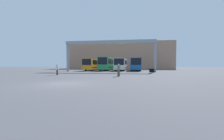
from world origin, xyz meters
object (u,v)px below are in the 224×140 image
bus_slot_3 (136,64)px  tire_stack (152,70)px  bus_slot_2 (121,64)px  bus_slot_0 (93,64)px  pedestrian_near_left (57,69)px  pedestrian_near_right (119,70)px  bus_slot_1 (107,63)px

bus_slot_3 → tire_stack: 8.55m
bus_slot_2 → tire_stack: bearing=-51.1°
bus_slot_0 → bus_slot_3: bus_slot_3 is taller
bus_slot_2 → bus_slot_3: bearing=-11.6°
bus_slot_0 → tire_stack: 16.80m
pedestrian_near_left → tire_stack: size_ratio=1.52×
bus_slot_0 → tire_stack: bearing=-29.6°
bus_slot_3 → pedestrian_near_right: (-2.36, -20.42, -0.95)m
tire_stack → pedestrian_near_left: bearing=-141.3°
bus_slot_1 → pedestrian_near_right: bus_slot_1 is taller
tire_stack → bus_slot_2: bearing=128.9°
pedestrian_near_right → pedestrian_near_left: (-8.86, 1.10, -0.00)m
bus_slot_0 → tire_stack: size_ratio=11.27×
bus_slot_3 → pedestrian_near_left: size_ratio=6.82×
pedestrian_near_right → tire_stack: 13.76m
bus_slot_3 → pedestrian_near_left: (-11.22, -19.33, -0.95)m
bus_slot_2 → pedestrian_near_right: 21.27m
bus_slot_0 → pedestrian_near_right: 22.76m
pedestrian_near_right → tire_stack: size_ratio=1.53×
bus_slot_2 → tire_stack: (6.95, -8.61, -1.40)m
pedestrian_near_right → pedestrian_near_left: 8.93m
bus_slot_2 → bus_slot_3: 3.88m
bus_slot_1 → pedestrian_near_right: (5.25, -20.32, -1.07)m
bus_slot_1 → bus_slot_2: bus_slot_1 is taller
bus_slot_2 → pedestrian_near_left: (-7.42, -20.11, -0.92)m
bus_slot_2 → bus_slot_3: bus_slot_3 is taller
bus_slot_0 → bus_slot_1: 3.85m
tire_stack → bus_slot_3: bearing=111.9°
bus_slot_0 → bus_slot_1: bus_slot_1 is taller
bus_slot_0 → bus_slot_3: (11.41, -0.45, 0.06)m
bus_slot_3 → tire_stack: bus_slot_3 is taller
bus_slot_2 → pedestrian_near_right: bus_slot_2 is taller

